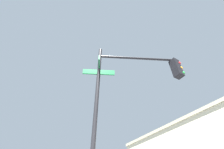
{
  "coord_description": "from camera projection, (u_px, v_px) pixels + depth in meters",
  "views": [
    {
      "loc": [
        -3.77,
        -8.71,
        1.0
      ],
      "look_at": [
        -7.6,
        -6.45,
        4.92
      ],
      "focal_mm": 24.54,
      "sensor_mm": 36.0,
      "label": 1
    }
  ],
  "objects": [
    {
      "name": "traffic_signal_near",
      "position": [
        137.0,
        84.0,
        5.09
      ],
      "size": [
        1.9,
        3.29,
        5.79
      ],
      "color": "black",
      "rests_on": "ground_plane"
    }
  ]
}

